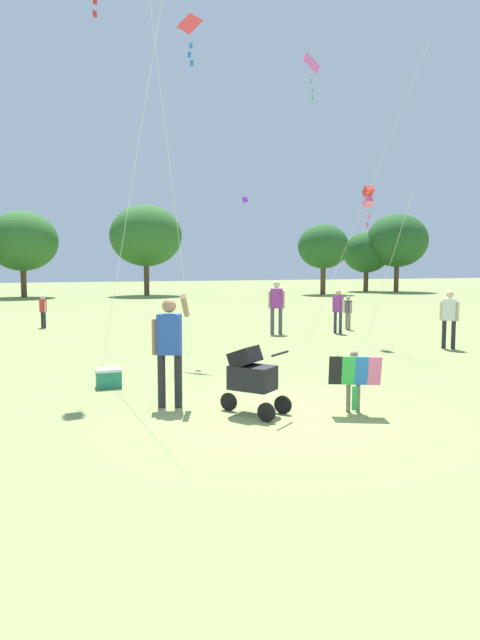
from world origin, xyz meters
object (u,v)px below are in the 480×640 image
(kite_blue_high, at_px, (188,44))
(person_sitting_far, at_px, (43,309))
(person_adult_flyer, at_px, (170,342))
(kite_green_novelty, at_px, (368,198))
(person_red_shirt, at_px, (449,315))
(person_couple_left, at_px, (348,310))
(stroller, at_px, (251,374))
(person_back_turned, at_px, (276,303))
(kite_orange_delta, at_px, (318,83))
(person_kid_running, at_px, (338,308))
(child_with_butterfly_kite, at_px, (354,375))
(cooler_box, at_px, (109,378))

(kite_blue_high, relative_size, person_sitting_far, 7.56)
(person_adult_flyer, xyz_separation_m, kite_green_novelty, (6.72, 5.57, 3.00))
(kite_green_novelty, height_order, person_red_shirt, kite_green_novelty)
(kite_green_novelty, bearing_deg, person_couple_left, 70.32)
(stroller, xyz_separation_m, person_back_turned, (3.95, 8.92, 0.38))
(person_back_turned, bearing_deg, person_sitting_far, 149.24)
(kite_orange_delta, height_order, person_kid_running, kite_orange_delta)
(person_adult_flyer, height_order, person_sitting_far, person_adult_flyer)
(person_couple_left, relative_size, person_back_turned, 0.68)
(person_adult_flyer, bearing_deg, child_with_butterfly_kite, -25.12)
(stroller, distance_m, kite_orange_delta, 10.86)
(person_sitting_far, xyz_separation_m, person_couple_left, (9.77, -3.74, 0.01))
(person_adult_flyer, height_order, stroller, person_adult_flyer)
(person_couple_left, bearing_deg, person_kid_running, -134.53)
(cooler_box, bearing_deg, kite_orange_delta, 36.50)
(kite_orange_delta, bearing_deg, kite_blue_high, -168.95)
(kite_orange_delta, relative_size, person_back_turned, 4.89)
(kite_green_novelty, relative_size, person_red_shirt, 2.87)
(person_sitting_far, xyz_separation_m, cooler_box, (1.21, -10.51, -0.49))
(person_adult_flyer, xyz_separation_m, person_back_turned, (5.02, 8.13, -0.04))
(cooler_box, bearing_deg, person_sitting_far, 96.54)
(stroller, xyz_separation_m, kite_blue_high, (0.60, 6.53, 7.00))
(person_sitting_far, height_order, person_couple_left, person_couple_left)
(stroller, bearing_deg, person_sitting_far, 103.13)
(person_red_shirt, height_order, person_sitting_far, person_red_shirt)
(person_couple_left, bearing_deg, kite_green_novelty, -109.68)
(kite_blue_high, height_order, person_sitting_far, kite_blue_high)
(person_couple_left, bearing_deg, cooler_box, -141.65)
(kite_green_novelty, relative_size, person_back_turned, 2.61)
(kite_green_novelty, relative_size, cooler_box, 9.76)
(person_red_shirt, relative_size, person_back_turned, 0.91)
(person_back_turned, bearing_deg, person_red_shirt, -53.83)
(stroller, relative_size, person_kid_running, 0.74)
(stroller, xyz_separation_m, cooler_box, (-1.85, 2.58, -0.43))
(kite_green_novelty, xyz_separation_m, kite_blue_high, (-5.04, 0.16, 3.57))
(kite_blue_high, relative_size, person_back_turned, 5.09)
(person_adult_flyer, bearing_deg, kite_orange_delta, 49.28)
(child_with_butterfly_kite, distance_m, person_adult_flyer, 2.87)
(stroller, relative_size, kite_green_novelty, 0.24)
(child_with_butterfly_kite, bearing_deg, stroller, 164.79)
(person_back_turned, bearing_deg, person_kid_running, -11.50)
(stroller, distance_m, kite_blue_high, 9.59)
(child_with_butterfly_kite, relative_size, kite_green_novelty, 0.22)
(person_kid_running, bearing_deg, kite_orange_delta, -138.19)
(child_with_butterfly_kite, height_order, person_kid_running, person_kid_running)
(kite_orange_delta, xyz_separation_m, person_couple_left, (2.19, 2.06, -6.58))
(stroller, relative_size, person_couple_left, 0.90)
(person_back_turned, bearing_deg, cooler_box, -132.42)
(stroller, distance_m, person_sitting_far, 13.44)
(person_red_shirt, bearing_deg, stroller, -146.93)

